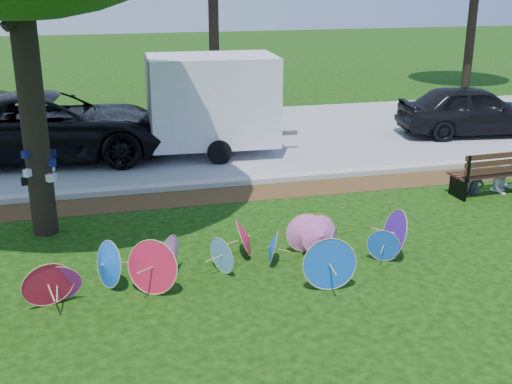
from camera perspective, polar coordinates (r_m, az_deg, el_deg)
ground at (r=9.38m, az=0.07°, el=-9.29°), size 90.00×90.00×0.00m
mulch_strip at (r=13.43m, az=-4.71°, el=-0.46°), size 90.00×1.00×0.01m
curb at (r=14.07m, az=-5.21°, el=0.66°), size 90.00×0.30×0.12m
street at (r=18.04m, az=-7.36°, el=4.46°), size 90.00×8.00×0.01m
parasol_pile at (r=9.88m, az=-1.37°, el=-5.48°), size 6.08×1.92×0.83m
black_van at (r=16.78m, az=-17.71°, el=5.57°), size 6.25×3.28×1.68m
dark_pickup at (r=19.58m, az=18.70°, el=6.90°), size 4.42×2.24×1.44m
cargo_trailer at (r=16.45m, az=-3.87°, el=8.18°), size 3.26×2.15×2.81m
park_bench at (r=14.40m, az=20.20°, el=1.73°), size 1.87×0.79×0.96m
person_left at (r=14.22m, az=18.96°, el=2.07°), size 0.49×0.39×1.16m
person_right at (r=14.60m, az=21.30°, el=2.45°), size 0.65×0.53×1.27m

